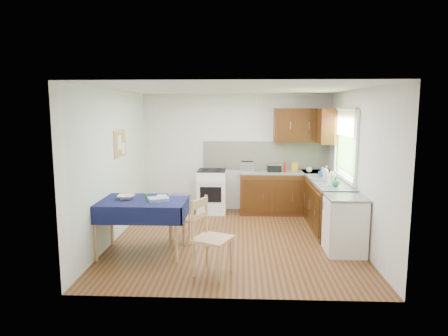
{
  "coord_description": "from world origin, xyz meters",
  "views": [
    {
      "loc": [
        0.12,
        -6.47,
        2.19
      ],
      "look_at": [
        -0.17,
        0.24,
        1.19
      ],
      "focal_mm": 32.0,
      "sensor_mm": 36.0,
      "label": 1
    }
  ],
  "objects_px": {
    "toaster": "(247,167)",
    "kettle": "(332,179)",
    "chair_near": "(209,234)",
    "dish_rack": "(325,179)",
    "dining_table": "(141,207)",
    "chair_far": "(180,217)",
    "sandwich_press": "(274,167)"
  },
  "relations": [
    {
      "from": "toaster",
      "to": "kettle",
      "type": "bearing_deg",
      "value": -63.34
    },
    {
      "from": "chair_near",
      "to": "dish_rack",
      "type": "height_order",
      "value": "dish_rack"
    },
    {
      "from": "sandwich_press",
      "to": "kettle",
      "type": "height_order",
      "value": "kettle"
    },
    {
      "from": "chair_far",
      "to": "dish_rack",
      "type": "relative_size",
      "value": 1.83
    },
    {
      "from": "chair_far",
      "to": "chair_near",
      "type": "bearing_deg",
      "value": 109.57
    },
    {
      "from": "dish_rack",
      "to": "chair_far",
      "type": "bearing_deg",
      "value": -137.44
    },
    {
      "from": "chair_far",
      "to": "chair_near",
      "type": "relative_size",
      "value": 0.84
    },
    {
      "from": "dining_table",
      "to": "dish_rack",
      "type": "relative_size",
      "value": 2.93
    },
    {
      "from": "chair_far",
      "to": "kettle",
      "type": "xyz_separation_m",
      "value": [
        2.54,
        0.55,
        0.55
      ]
    },
    {
      "from": "dining_table",
      "to": "dish_rack",
      "type": "distance_m",
      "value": 3.36
    },
    {
      "from": "toaster",
      "to": "sandwich_press",
      "type": "bearing_deg",
      "value": -16.54
    },
    {
      "from": "chair_near",
      "to": "toaster",
      "type": "distance_m",
      "value": 3.2
    },
    {
      "from": "sandwich_press",
      "to": "dish_rack",
      "type": "distance_m",
      "value": 1.29
    },
    {
      "from": "sandwich_press",
      "to": "dining_table",
      "type": "bearing_deg",
      "value": -146.32
    },
    {
      "from": "dining_table",
      "to": "chair_far",
      "type": "distance_m",
      "value": 0.74
    },
    {
      "from": "dining_table",
      "to": "dish_rack",
      "type": "xyz_separation_m",
      "value": [
        3.03,
        1.44,
        0.2
      ]
    },
    {
      "from": "dining_table",
      "to": "chair_far",
      "type": "bearing_deg",
      "value": 62.61
    },
    {
      "from": "toaster",
      "to": "kettle",
      "type": "height_order",
      "value": "kettle"
    },
    {
      "from": "sandwich_press",
      "to": "dish_rack",
      "type": "relative_size",
      "value": 0.61
    },
    {
      "from": "kettle",
      "to": "sandwich_press",
      "type": "bearing_deg",
      "value": 121.59
    },
    {
      "from": "chair_near",
      "to": "toaster",
      "type": "height_order",
      "value": "toaster"
    },
    {
      "from": "dining_table",
      "to": "chair_near",
      "type": "xyz_separation_m",
      "value": [
        1.08,
        -0.73,
        -0.19
      ]
    },
    {
      "from": "dining_table",
      "to": "sandwich_press",
      "type": "xyz_separation_m",
      "value": [
        2.19,
        2.42,
        0.25
      ]
    },
    {
      "from": "chair_far",
      "to": "toaster",
      "type": "distance_m",
      "value": 2.3
    },
    {
      "from": "kettle",
      "to": "chair_far",
      "type": "bearing_deg",
      "value": -167.86
    },
    {
      "from": "chair_near",
      "to": "kettle",
      "type": "bearing_deg",
      "value": -25.01
    },
    {
      "from": "dish_rack",
      "to": "kettle",
      "type": "distance_m",
      "value": 0.45
    },
    {
      "from": "chair_near",
      "to": "sandwich_press",
      "type": "relative_size",
      "value": 3.57
    },
    {
      "from": "dining_table",
      "to": "chair_near",
      "type": "bearing_deg",
      "value": -12.82
    },
    {
      "from": "toaster",
      "to": "dining_table",
      "type": "bearing_deg",
      "value": -143.3
    },
    {
      "from": "toaster",
      "to": "dish_rack",
      "type": "distance_m",
      "value": 1.7
    },
    {
      "from": "dining_table",
      "to": "chair_near",
      "type": "height_order",
      "value": "chair_near"
    }
  ]
}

